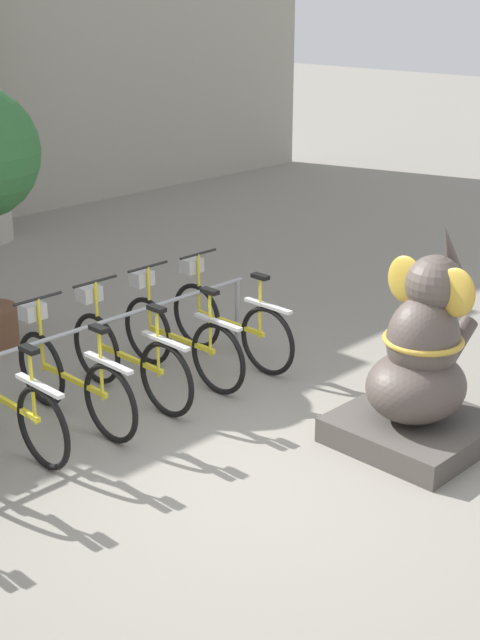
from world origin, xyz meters
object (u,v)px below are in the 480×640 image
bicycle_2 (5,399)px  bicycle_5 (179,337)px  bicycle_3 (71,377)px  bicycle_6 (228,321)px  bicycle_4 (127,355)px  elephant_statue (420,372)px

bicycle_2 → bicycle_5: bearing=0.5°
bicycle_2 → bicycle_3: bearing=-2.2°
bicycle_2 → bicycle_3: 0.63m
bicycle_6 → bicycle_5: bearing=177.4°
bicycle_4 → elephant_statue: bearing=-63.8°
bicycle_5 → bicycle_4: bearing=-179.2°
bicycle_2 → bicycle_4: bearing=0.4°
bicycle_2 → bicycle_3: size_ratio=1.00×
bicycle_6 → elephant_statue: (-0.12, -2.31, 0.20)m
bicycle_6 → elephant_statue: bearing=-92.9°
bicycle_4 → bicycle_6: 1.26m
bicycle_6 → bicycle_4: bearing=179.1°
bicycle_3 → elephant_statue: size_ratio=0.92×
bicycle_6 → elephant_statue: size_ratio=0.92×
bicycle_4 → elephant_statue: elephant_statue is taller
bicycle_2 → bicycle_4: (1.26, 0.01, 0.00)m
bicycle_3 → bicycle_4: 0.63m
bicycle_5 → elephant_statue: (0.51, -2.34, 0.20)m
bicycle_3 → bicycle_5: size_ratio=1.00×
bicycle_4 → bicycle_6: (1.26, -0.02, 0.00)m
bicycle_5 → elephant_statue: elephant_statue is taller
bicycle_6 → bicycle_3: bearing=-179.6°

